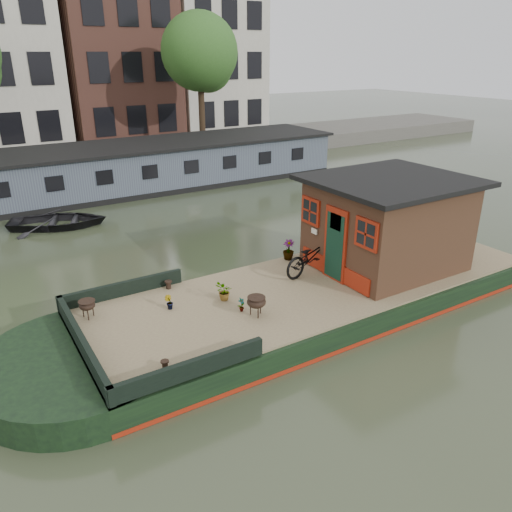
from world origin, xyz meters
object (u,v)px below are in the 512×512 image
bicycle (311,256)px  brazier_rear (88,309)px  dinghy (58,217)px  potted_plant_a (241,305)px  cabin (387,222)px  brazier_front (256,306)px

bicycle → brazier_rear: size_ratio=4.41×
brazier_rear → dinghy: brazier_rear is taller
potted_plant_a → brazier_rear: 3.37m
cabin → bicycle: (-2.02, 0.61, -0.75)m
potted_plant_a → dinghy: potted_plant_a is taller
brazier_front → dinghy: bearing=101.2°
potted_plant_a → brazier_front: (0.19, -0.34, 0.06)m
cabin → bicycle: size_ratio=2.19×
bicycle → brazier_rear: (-5.64, 0.65, -0.27)m
brazier_rear → potted_plant_a: bearing=-26.9°
potted_plant_a → brazier_front: brazier_front is taller
potted_plant_a → brazier_rear: (-3.01, 1.52, 0.04)m
dinghy → brazier_front: bearing=-147.6°
potted_plant_a → brazier_rear: size_ratio=0.80×
potted_plant_a → cabin: bearing=3.2°
bicycle → dinghy: bearing=15.6°
bicycle → dinghy: (-4.56, 9.48, -0.77)m
bicycle → brazier_front: size_ratio=3.99×
bicycle → potted_plant_a: 2.79m
potted_plant_a → brazier_front: bearing=-61.0°
cabin → brazier_rear: 7.84m
potted_plant_a → dinghy: size_ratio=0.10×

